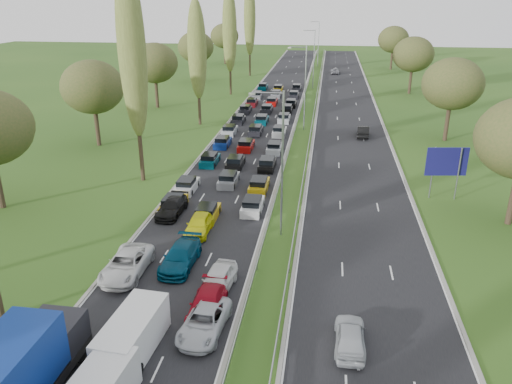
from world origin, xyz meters
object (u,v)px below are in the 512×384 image
at_px(blue_lorry, 12,380).
at_px(near_car_3, 172,207).
at_px(near_car_2, 127,264).
at_px(info_sign, 0,333).
at_px(direction_sign, 447,164).
at_px(white_van_rear, 134,332).

bearing_deg(blue_lorry, near_car_3, 89.86).
xyz_separation_m(near_car_2, near_car_3, (0.09, 10.55, -0.09)).
xyz_separation_m(info_sign, direction_sign, (28.80, 27.18, 2.20)).
xyz_separation_m(near_car_3, info_sign, (-3.69, -19.68, 0.65)).
distance_m(near_car_2, white_van_rear, 8.50).
height_order(blue_lorry, white_van_rear, blue_lorry).
bearing_deg(near_car_3, info_sign, -98.24).
bearing_deg(blue_lorry, white_van_rear, 55.49).
height_order(info_sign, direction_sign, direction_sign).
xyz_separation_m(near_car_2, white_van_rear, (3.58, -7.70, 0.35)).
relative_size(near_car_2, blue_lorry, 0.58).
xyz_separation_m(blue_lorry, white_van_rear, (3.78, 5.38, -0.97)).
distance_m(near_car_2, info_sign, 9.84).
relative_size(near_car_2, near_car_3, 1.17).
bearing_deg(info_sign, blue_lorry, -49.25).
height_order(white_van_rear, info_sign, white_van_rear).
bearing_deg(info_sign, direction_sign, 43.35).
bearing_deg(blue_lorry, direction_sign, 51.35).
distance_m(blue_lorry, white_van_rear, 6.65).
bearing_deg(info_sign, near_car_2, 68.47).
bearing_deg(near_car_3, near_car_2, -88.09).
xyz_separation_m(white_van_rear, direction_sign, (21.62, 25.75, 2.41)).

